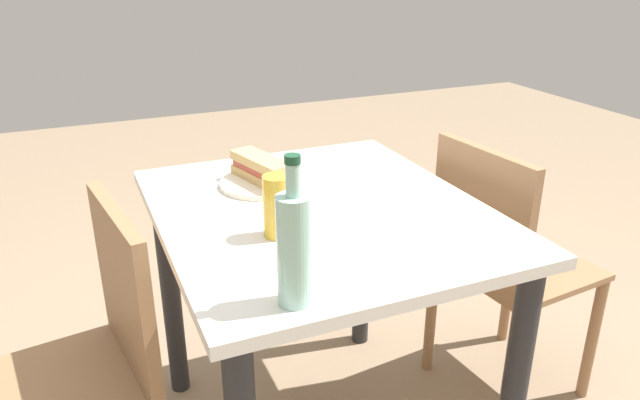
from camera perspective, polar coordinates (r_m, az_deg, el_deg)
The scene contains 8 objects.
dining_table at distance 1.59m, azimuth -0.00°, elevation -5.27°, with size 0.93×0.80×0.76m.
chair_far at distance 1.93m, azimuth 16.57°, elevation -5.36°, with size 0.44×0.44×0.86m.
chair_near at distance 1.52m, azimuth -20.94°, elevation -14.45°, with size 0.45×0.45×0.86m.
plate_near at distance 1.67m, azimuth -5.48°, elevation 1.60°, with size 0.23×0.23×0.01m, color silver.
baguette_sandwich_near at distance 1.66m, azimuth -5.53°, elevation 2.94°, with size 0.22×0.12×0.07m.
knife_near at distance 1.71m, azimuth -4.27°, elevation 2.43°, with size 0.17×0.07×0.01m.
water_bottle at distance 1.08m, azimuth -2.46°, elevation -4.47°, with size 0.06×0.06×0.29m.
beer_glass at distance 1.36m, azimuth -4.07°, elevation -0.61°, with size 0.06×0.06×0.14m, color gold.
Camera 1 is at (1.29, -0.56, 1.37)m, focal length 33.94 mm.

